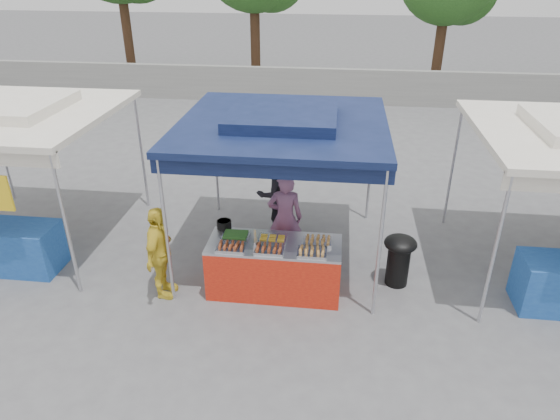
# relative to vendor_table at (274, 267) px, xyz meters

# --- Properties ---
(ground_plane) EXTENTS (80.00, 80.00, 0.00)m
(ground_plane) POSITION_rel_vendor_table_xyz_m (0.00, 0.10, -0.43)
(ground_plane) COLOR #58595B
(back_wall) EXTENTS (40.00, 0.25, 1.20)m
(back_wall) POSITION_rel_vendor_table_xyz_m (0.00, 11.10, 0.17)
(back_wall) COLOR gray
(back_wall) RESTS_ON ground_plane
(main_canopy) EXTENTS (3.20, 3.20, 2.57)m
(main_canopy) POSITION_rel_vendor_table_xyz_m (0.00, 1.07, 1.94)
(main_canopy) COLOR #B9B9C0
(main_canopy) RESTS_ON ground_plane
(neighbor_stall_left) EXTENTS (3.20, 3.20, 2.57)m
(neighbor_stall_left) POSITION_rel_vendor_table_xyz_m (-4.50, 0.67, 1.18)
(neighbor_stall_left) COLOR #B9B9C0
(neighbor_stall_left) RESTS_ON ground_plane
(vendor_table) EXTENTS (2.00, 0.80, 0.85)m
(vendor_table) POSITION_rel_vendor_table_xyz_m (0.00, 0.00, 0.00)
(vendor_table) COLOR red
(vendor_table) RESTS_ON ground_plane
(food_tray_fl) EXTENTS (0.42, 0.30, 0.07)m
(food_tray_fl) POSITION_rel_vendor_table_xyz_m (-0.60, -0.24, 0.46)
(food_tray_fl) COLOR silver
(food_tray_fl) RESTS_ON vendor_table
(food_tray_fm) EXTENTS (0.42, 0.30, 0.07)m
(food_tray_fm) POSITION_rel_vendor_table_xyz_m (-0.04, -0.23, 0.46)
(food_tray_fm) COLOR silver
(food_tray_fm) RESTS_ON vendor_table
(food_tray_fr) EXTENTS (0.42, 0.30, 0.07)m
(food_tray_fr) POSITION_rel_vendor_table_xyz_m (0.58, -0.24, 0.46)
(food_tray_fr) COLOR silver
(food_tray_fr) RESTS_ON vendor_table
(food_tray_bl) EXTENTS (0.42, 0.30, 0.07)m
(food_tray_bl) POSITION_rel_vendor_table_xyz_m (-0.60, 0.09, 0.46)
(food_tray_bl) COLOR silver
(food_tray_bl) RESTS_ON vendor_table
(food_tray_bm) EXTENTS (0.42, 0.30, 0.07)m
(food_tray_bm) POSITION_rel_vendor_table_xyz_m (-0.04, 0.06, 0.46)
(food_tray_bm) COLOR silver
(food_tray_bm) RESTS_ON vendor_table
(food_tray_br) EXTENTS (0.42, 0.30, 0.07)m
(food_tray_br) POSITION_rel_vendor_table_xyz_m (0.64, 0.09, 0.46)
(food_tray_br) COLOR silver
(food_tray_br) RESTS_ON vendor_table
(cooking_pot) EXTENTS (0.23, 0.23, 0.13)m
(cooking_pot) POSITION_rel_vendor_table_xyz_m (-0.84, 0.36, 0.49)
(cooking_pot) COLOR black
(cooking_pot) RESTS_ON vendor_table
(skewer_cup) EXTENTS (0.07, 0.07, 0.09)m
(skewer_cup) POSITION_rel_vendor_table_xyz_m (-0.26, -0.14, 0.47)
(skewer_cup) COLOR #B9B9C0
(skewer_cup) RESTS_ON vendor_table
(wok_burner) EXTENTS (0.51, 0.51, 0.85)m
(wok_burner) POSITION_rel_vendor_table_xyz_m (1.90, 0.42, 0.08)
(wok_burner) COLOR black
(wok_burner) RESTS_ON ground_plane
(crate_left) EXTENTS (0.49, 0.34, 0.29)m
(crate_left) POSITION_rel_vendor_table_xyz_m (-0.54, 0.58, -0.28)
(crate_left) COLOR #1334A0
(crate_left) RESTS_ON ground_plane
(crate_right) EXTENTS (0.46, 0.32, 0.27)m
(crate_right) POSITION_rel_vendor_table_xyz_m (0.38, 0.55, -0.29)
(crate_right) COLOR #1334A0
(crate_right) RESTS_ON ground_plane
(crate_stacked) EXTENTS (0.44, 0.31, 0.26)m
(crate_stacked) POSITION_rel_vendor_table_xyz_m (0.38, 0.55, -0.02)
(crate_stacked) COLOR #1334A0
(crate_stacked) RESTS_ON crate_right
(vendor_woman) EXTENTS (0.61, 0.43, 1.60)m
(vendor_woman) POSITION_rel_vendor_table_xyz_m (0.06, 0.90, 0.37)
(vendor_woman) COLOR #87567C
(vendor_woman) RESTS_ON ground_plane
(helper_man) EXTENTS (0.94, 0.86, 1.56)m
(helper_man) POSITION_rel_vendor_table_xyz_m (-0.19, 1.83, 0.36)
(helper_man) COLOR black
(helper_man) RESTS_ON ground_plane
(customer_person) EXTENTS (0.36, 0.87, 1.48)m
(customer_person) POSITION_rel_vendor_table_xyz_m (-1.67, -0.31, 0.32)
(customer_person) COLOR gold
(customer_person) RESTS_ON ground_plane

